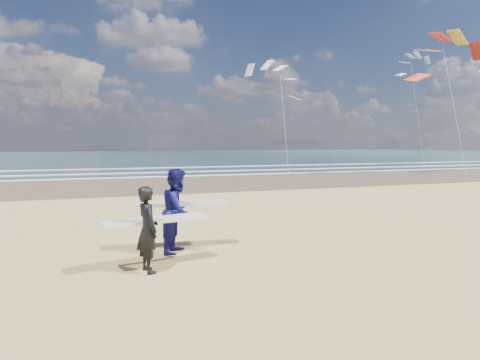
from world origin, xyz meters
name	(u,v)px	position (x,y,z in m)	size (l,w,h in m)	color
wet_sand_strip	(392,176)	(20.00, 18.00, 0.01)	(220.00, 12.00, 0.01)	brown
ocean	(206,156)	(20.00, 72.00, 0.01)	(220.00, 100.00, 0.02)	#172B32
foam_breakers	(323,168)	(20.00, 28.10, 0.05)	(220.00, 11.70, 0.05)	white
surfer_near	(149,228)	(-1.06, -0.38, 0.88)	(2.26, 1.20, 1.73)	black
surfer_far	(178,210)	(-0.20, 0.91, 1.00)	(2.24, 1.33, 1.98)	#0B0B40
kite_0	(448,77)	(24.05, 16.89, 7.57)	(7.73, 4.95, 12.32)	slate
kite_1	(283,105)	(14.39, 25.80, 5.86)	(5.91, 4.75, 10.51)	slate
kite_5	(416,101)	(34.82, 32.18, 7.46)	(5.21, 4.67, 14.07)	slate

